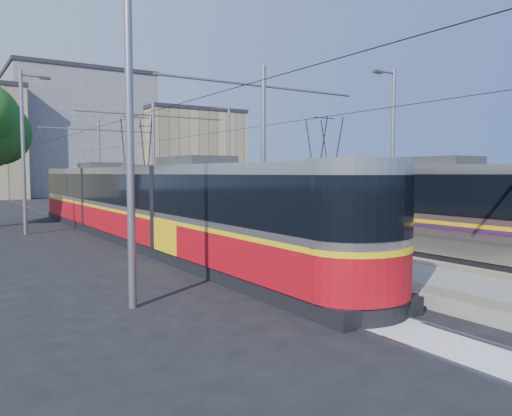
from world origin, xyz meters
TOP-DOWN VIEW (x-y plane):
  - ground at (0.00, 0.00)m, footprint 160.00×160.00m
  - platform at (0.00, 17.00)m, footprint 4.00×50.00m
  - tactile_strip_left at (-1.45, 17.00)m, footprint 0.70×50.00m
  - tactile_strip_right at (1.45, 17.00)m, footprint 0.70×50.00m
  - rails at (0.00, 17.00)m, footprint 8.71×70.00m
  - track_arrow at (-3.60, -3.00)m, footprint 1.20×5.00m
  - tram_left at (-3.60, 12.75)m, footprint 2.43×29.76m
  - tram_right at (3.60, 8.50)m, footprint 2.43×29.43m
  - catenary at (0.00, 14.15)m, footprint 9.20×70.00m
  - street_lamps at (-0.00, 21.00)m, footprint 15.18×38.22m
  - shelter at (-0.07, 12.53)m, footprint 0.91×1.10m
  - building_centre at (6.00, 64.00)m, footprint 18.36×14.28m
  - building_right at (20.00, 58.00)m, footprint 14.28×10.20m

SIDE VIEW (x-z plane):
  - ground at x=0.00m, z-range 0.00..0.00m
  - track_arrow at x=-3.60m, z-range 0.00..0.01m
  - rails at x=0.00m, z-range 0.00..0.03m
  - platform at x=0.00m, z-range 0.00..0.30m
  - tactile_strip_left at x=-1.45m, z-range 0.30..0.31m
  - tactile_strip_right at x=1.45m, z-range 0.30..0.31m
  - shelter at x=-0.07m, z-range 0.35..2.45m
  - tram_left at x=-3.60m, z-range -1.04..4.46m
  - tram_right at x=3.60m, z-range -0.89..4.61m
  - street_lamps at x=0.00m, z-range 0.18..8.18m
  - catenary at x=0.00m, z-range 1.02..8.02m
  - building_right at x=20.00m, z-range 0.01..12.18m
  - building_centre at x=6.00m, z-range 0.01..16.94m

